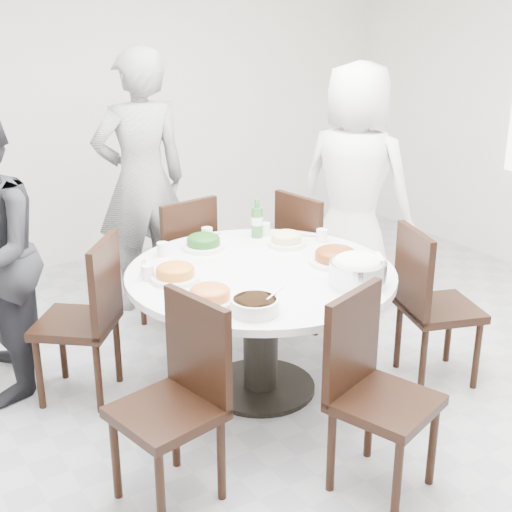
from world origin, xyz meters
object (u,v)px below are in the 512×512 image
chair_nw (76,320)px  beverage_bottle (257,218)px  soup_bowl (255,306)px  chair_sw (166,408)px  chair_se (440,305)px  chair_ne (317,257)px  chair_n (175,262)px  diner_right (355,187)px  dining_table (261,331)px  diner_middle (141,182)px  chair_s (386,399)px  rice_bowl (358,273)px

chair_nw → beverage_bottle: bearing=129.4°
beverage_bottle → soup_bowl: bearing=-122.9°
chair_sw → chair_se: size_ratio=1.00×
chair_ne → chair_n: same height
chair_ne → chair_se: same height
chair_sw → diner_right: bearing=110.1°
beverage_bottle → dining_table: bearing=-120.3°
chair_n → chair_nw: size_ratio=1.00×
chair_se → diner_middle: 2.24m
chair_s → diner_right: diner_right is taller
chair_nw → beverage_bottle: size_ratio=3.83×
diner_right → beverage_bottle: bearing=76.3°
chair_n → chair_se: size_ratio=1.00×
chair_nw → chair_sw: size_ratio=1.00×
dining_table → chair_ne: size_ratio=1.58×
chair_n → chair_s: (0.03, -2.08, 0.00)m
chair_ne → soup_bowl: bearing=123.1°
chair_ne → chair_se: (0.12, -1.04, 0.00)m
chair_nw → diner_middle: 1.39m
chair_sw → chair_s: size_ratio=1.00×
chair_n → chair_s: same height
chair_ne → chair_s: size_ratio=1.00×
beverage_bottle → chair_se: bearing=-54.6°
chair_s → diner_right: 2.22m
diner_right → diner_middle: 1.53m
dining_table → rice_bowl: 0.70m
chair_nw → dining_table: bearing=100.3°
chair_sw → soup_bowl: 0.65m
diner_middle → soup_bowl: bearing=87.0°
chair_n → soup_bowl: size_ratio=4.02×
chair_nw → beverage_bottle: (1.20, -0.00, 0.40)m
chair_se → diner_middle: diner_middle is taller
diner_middle → chair_n: bearing=97.0°
chair_n → chair_nw: 1.02m
dining_table → diner_middle: diner_middle is taller
chair_sw → rice_bowl: chair_sw is taller
chair_ne → chair_se: size_ratio=1.00×
diner_right → chair_nw: bearing=69.2°
diner_right → dining_table: bearing=93.3°
diner_middle → soup_bowl: 1.98m
chair_ne → chair_n: size_ratio=1.00×
dining_table → beverage_bottle: (0.29, 0.51, 0.50)m
chair_s → beverage_bottle: 1.63m
diner_middle → rice_bowl: size_ratio=6.23×
diner_middle → soup_bowl: diner_middle is taller
chair_ne → rice_bowl: size_ratio=3.15×
chair_nw → chair_se: size_ratio=1.00×
chair_ne → beverage_bottle: beverage_bottle is taller
chair_sw → diner_middle: bearing=146.9°
dining_table → chair_ne: 1.04m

